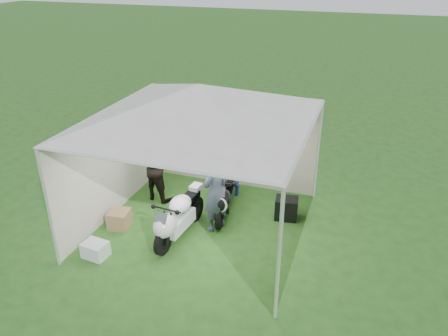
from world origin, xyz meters
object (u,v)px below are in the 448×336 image
Objects in this scene: person_blue_jacket at (215,192)px; person_dark_jacket at (156,166)px; canopy_tent at (200,106)px; motorcycle_black at (224,191)px; motorcycle_white at (177,217)px; crate_1 at (119,219)px; equipment_box at (286,208)px; crate_0 at (95,250)px; paddock_stand at (230,188)px.

person_dark_jacket is at bearing -85.69° from person_blue_jacket.
motorcycle_black is at bearing 65.61° from canopy_tent.
crate_1 is at bearing -173.96° from motorcycle_white.
person_dark_jacket is at bearing -178.19° from equipment_box.
motorcycle_white is 2.37m from equipment_box.
motorcycle_white is 0.89m from person_blue_jacket.
person_dark_jacket is 1.50m from crate_1.
equipment_box is 3.94m from crate_0.
paddock_stand is at bearing 90.00° from motorcycle_black.
person_dark_jacket reaches higher than crate_0.
motorcycle_black is 2.25m from crate_1.
paddock_stand is 3.49m from crate_0.
motorcycle_white is 2.13m from paddock_stand.
motorcycle_white is at bearing -101.40° from paddock_stand.
crate_0 is 1.02m from crate_1.
canopy_tent is at bearing 47.26° from crate_0.
motorcycle_white is 1.08× the size of person_blue_jacket.
person_blue_jacket is (0.30, -0.01, -1.74)m from canopy_tent.
motorcycle_white reaches higher than equipment_box.
crate_0 is at bearing -19.69° from person_blue_jacket.
person_blue_jacket is 3.78× the size of crate_0.
motorcycle_white is at bearing 0.67° from crate_1.
crate_1 is (-0.20, -1.35, -0.62)m from person_dark_jacket.
person_blue_jacket is (1.68, -0.75, 0.03)m from person_dark_jacket.
motorcycle_white is at bearing -124.58° from motorcycle_black.
person_dark_jacket is 3.42× the size of equipment_box.
crate_0 is at bearing -134.26° from motorcycle_white.
motorcycle_black is 1.69m from person_dark_jacket.
canopy_tent is 13.72× the size of crate_1.
canopy_tent is at bearing -94.94° from paddock_stand.
person_dark_jacket reaches higher than motorcycle_black.
person_blue_jacket is 4.06× the size of crate_1.
equipment_box is at bearing 38.59° from crate_0.
equipment_box reaches higher than crate_1.
equipment_box is 3.49m from crate_1.
paddock_stand is at bearing 83.97° from motorcycle_white.
person_dark_jacket is 3.63× the size of crate_0.
canopy_tent is at bearing 164.25° from person_dark_jacket.
motorcycle_black is at bearing -169.68° from equipment_box.
person_blue_jacket reaches higher than equipment_box.
person_dark_jacket is 0.96× the size of person_blue_jacket.
person_blue_jacket is at bearing 17.53° from crate_1.
motorcycle_white is 4.08× the size of crate_0.
crate_1 is at bearing -159.10° from canopy_tent.
motorcycle_white is (-0.29, -0.59, -2.08)m from canopy_tent.
canopy_tent is 2.95m from equipment_box.
canopy_tent is 2.14m from motorcycle_black.
motorcycle_black is 2.86m from crate_0.
person_dark_jacket is 2.45m from crate_0.
person_blue_jacket is 3.56× the size of equipment_box.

